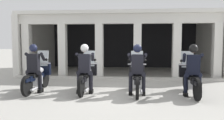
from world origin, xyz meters
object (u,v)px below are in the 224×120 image
at_px(police_officer_center_left, 85,64).
at_px(motorcycle_center_right, 137,78).
at_px(motorcycle_far_right, 190,79).
at_px(motorcycle_far_left, 38,76).
at_px(police_officer_far_left, 34,64).
at_px(police_officer_far_right, 193,66).
at_px(police_officer_center_right, 137,65).
at_px(motorcycle_center_left, 87,76).

distance_m(police_officer_center_left, motorcycle_center_right, 1.74).
relative_size(police_officer_center_left, motorcycle_far_right, 0.78).
bearing_deg(motorcycle_far_left, police_officer_far_left, -103.60).
relative_size(police_officer_center_left, motorcycle_center_right, 0.78).
bearing_deg(police_officer_far_right, police_officer_far_left, 163.24).
xyz_separation_m(police_officer_center_left, police_officer_center_right, (1.67, -0.10, 0.00)).
height_order(motorcycle_center_left, motorcycle_far_right, same).
relative_size(motorcycle_center_left, motorcycle_far_right, 1.00).
bearing_deg(motorcycle_far_left, motorcycle_center_right, -14.10).
height_order(motorcycle_far_left, police_officer_center_left, police_officer_center_left).
bearing_deg(police_officer_center_right, police_officer_far_right, -11.90).
height_order(motorcycle_far_left, police_officer_far_right, police_officer_far_right).
xyz_separation_m(police_officer_far_left, police_officer_far_right, (5.01, -0.06, 0.00)).
bearing_deg(motorcycle_center_right, police_officer_center_right, -101.68).
distance_m(motorcycle_center_left, motorcycle_center_right, 1.67).
distance_m(police_officer_far_left, police_officer_center_left, 1.67).
bearing_deg(police_officer_center_right, police_officer_center_left, 165.32).
relative_size(police_officer_center_right, motorcycle_far_right, 0.78).
relative_size(police_officer_far_left, motorcycle_center_left, 0.78).
bearing_deg(motorcycle_center_right, police_officer_far_right, -21.53).
bearing_deg(police_officer_far_right, motorcycle_far_right, 73.65).
bearing_deg(police_officer_center_left, motorcycle_far_left, 165.64).
bearing_deg(police_officer_far_left, motorcycle_far_right, -10.76).
bearing_deg(police_officer_far_left, police_officer_center_right, -14.10).
bearing_deg(motorcycle_far_left, police_officer_center_right, -18.95).
distance_m(police_officer_center_left, police_officer_center_right, 1.67).
bearing_deg(police_officer_center_left, motorcycle_center_left, 83.32).
distance_m(motorcycle_center_left, police_officer_center_left, 0.52).
relative_size(motorcycle_far_left, motorcycle_center_left, 1.00).
distance_m(motorcycle_center_left, police_officer_far_right, 3.39).
relative_size(motorcycle_far_left, police_officer_center_right, 1.29).
xyz_separation_m(motorcycle_center_left, police_officer_center_left, (-0.00, -0.28, 0.44)).
distance_m(motorcycle_far_left, police_officer_center_left, 1.74).
bearing_deg(police_officer_center_right, police_officer_far_left, 167.82).
relative_size(motorcycle_center_left, police_officer_center_right, 1.29).
bearing_deg(motorcycle_center_right, motorcycle_far_left, 167.82).
relative_size(motorcycle_center_left, motorcycle_center_right, 1.00).
bearing_deg(police_officer_far_left, police_officer_center_left, -11.60).
height_order(motorcycle_far_left, motorcycle_center_right, same).
distance_m(motorcycle_far_left, motorcycle_center_left, 1.67).
height_order(motorcycle_far_right, police_officer_far_right, police_officer_far_right).
xyz_separation_m(police_officer_center_right, motorcycle_far_right, (1.67, 0.27, -0.44)).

